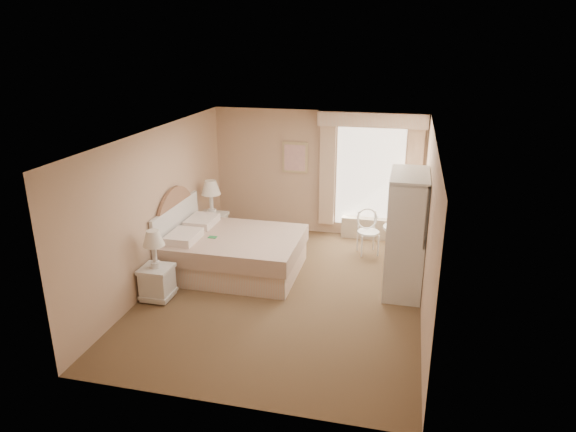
% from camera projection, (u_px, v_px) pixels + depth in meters
% --- Properties ---
extents(room, '(4.21, 5.51, 2.51)m').
position_uv_depth(room, '(285.00, 217.00, 7.75)').
color(room, brown).
rests_on(room, ground).
extents(window, '(2.05, 0.22, 2.51)m').
position_uv_depth(window, '(370.00, 173.00, 9.93)').
color(window, white).
rests_on(window, room).
extents(framed_art, '(0.52, 0.04, 0.62)m').
position_uv_depth(framed_art, '(295.00, 158.00, 10.24)').
color(framed_art, tan).
rests_on(framed_art, room).
extents(bed, '(2.21, 1.74, 1.54)m').
position_uv_depth(bed, '(229.00, 251.00, 8.76)').
color(bed, '#DCAC8F').
rests_on(bed, room).
extents(nightstand_near, '(0.46, 0.46, 1.11)m').
position_uv_depth(nightstand_near, '(157.00, 274.00, 7.79)').
color(nightstand_near, white).
rests_on(nightstand_near, room).
extents(nightstand_far, '(0.52, 0.52, 1.25)m').
position_uv_depth(nightstand_far, '(212.00, 221.00, 9.91)').
color(nightstand_far, white).
rests_on(nightstand_far, room).
extents(round_table, '(0.67, 0.67, 0.70)m').
position_uv_depth(round_table, '(402.00, 240.00, 8.98)').
color(round_table, silver).
rests_on(round_table, room).
extents(cafe_chair, '(0.52, 0.52, 0.84)m').
position_uv_depth(cafe_chair, '(368.00, 228.00, 9.49)').
color(cafe_chair, silver).
rests_on(cafe_chair, room).
extents(armoire, '(0.57, 1.15, 1.91)m').
position_uv_depth(armoire, '(406.00, 243.00, 7.99)').
color(armoire, white).
rests_on(armoire, room).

